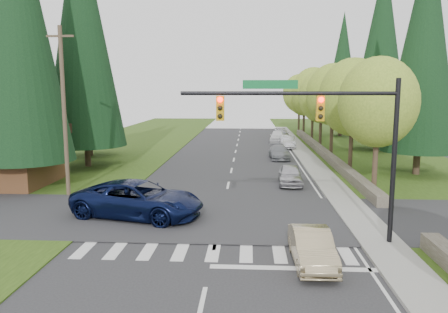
# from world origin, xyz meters

# --- Properties ---
(ground) EXTENTS (120.00, 120.00, 0.00)m
(ground) POSITION_xyz_m (0.00, 0.00, 0.00)
(ground) COLOR #28282B
(ground) RESTS_ON ground
(grass_east) EXTENTS (14.00, 110.00, 0.06)m
(grass_east) POSITION_xyz_m (13.00, 20.00, 0.03)
(grass_east) COLOR #2B4412
(grass_east) RESTS_ON ground
(grass_west) EXTENTS (14.00, 110.00, 0.06)m
(grass_west) POSITION_xyz_m (-13.00, 20.00, 0.03)
(grass_west) COLOR #2B4412
(grass_west) RESTS_ON ground
(cross_street) EXTENTS (120.00, 8.00, 0.10)m
(cross_street) POSITION_xyz_m (0.00, 8.00, 0.00)
(cross_street) COLOR #28282B
(cross_street) RESTS_ON ground
(sidewalk_east) EXTENTS (1.80, 80.00, 0.13)m
(sidewalk_east) POSITION_xyz_m (6.90, 22.00, 0.07)
(sidewalk_east) COLOR gray
(sidewalk_east) RESTS_ON ground
(curb_east) EXTENTS (0.20, 80.00, 0.13)m
(curb_east) POSITION_xyz_m (6.05, 22.00, 0.07)
(curb_east) COLOR gray
(curb_east) RESTS_ON ground
(stone_wall_north) EXTENTS (0.70, 40.00, 0.70)m
(stone_wall_north) POSITION_xyz_m (8.60, 30.00, 0.35)
(stone_wall_north) COLOR #4C4438
(stone_wall_north) RESTS_ON ground
(traffic_signal) EXTENTS (8.70, 0.37, 6.80)m
(traffic_signal) POSITION_xyz_m (4.37, 4.50, 4.98)
(traffic_signal) COLOR black
(traffic_signal) RESTS_ON ground
(brown_building) EXTENTS (8.40, 8.40, 5.40)m
(brown_building) POSITION_xyz_m (-15.00, 15.00, 3.14)
(brown_building) COLOR #4C2D19
(brown_building) RESTS_ON ground
(utility_pole) EXTENTS (1.60, 0.24, 10.00)m
(utility_pole) POSITION_xyz_m (-9.50, 12.00, 5.14)
(utility_pole) COLOR #473828
(utility_pole) RESTS_ON ground
(decid_tree_0) EXTENTS (4.80, 4.80, 8.37)m
(decid_tree_0) POSITION_xyz_m (9.20, 14.00, 5.60)
(decid_tree_0) COLOR #38281C
(decid_tree_0) RESTS_ON ground
(decid_tree_1) EXTENTS (5.20, 5.20, 8.80)m
(decid_tree_1) POSITION_xyz_m (9.30, 21.00, 5.80)
(decid_tree_1) COLOR #38281C
(decid_tree_1) RESTS_ON ground
(decid_tree_2) EXTENTS (5.00, 5.00, 8.82)m
(decid_tree_2) POSITION_xyz_m (9.10, 28.00, 5.93)
(decid_tree_2) COLOR #38281C
(decid_tree_2) RESTS_ON ground
(decid_tree_3) EXTENTS (5.00, 5.00, 8.55)m
(decid_tree_3) POSITION_xyz_m (9.20, 35.00, 5.66)
(decid_tree_3) COLOR #38281C
(decid_tree_3) RESTS_ON ground
(decid_tree_4) EXTENTS (5.40, 5.40, 9.18)m
(decid_tree_4) POSITION_xyz_m (9.30, 42.00, 6.06)
(decid_tree_4) COLOR #38281C
(decid_tree_4) RESTS_ON ground
(decid_tree_5) EXTENTS (4.80, 4.80, 8.30)m
(decid_tree_5) POSITION_xyz_m (9.10, 49.00, 5.53)
(decid_tree_5) COLOR #38281C
(decid_tree_5) RESTS_ON ground
(decid_tree_6) EXTENTS (5.20, 5.20, 8.86)m
(decid_tree_6) POSITION_xyz_m (9.20, 56.00, 5.86)
(decid_tree_6) COLOR #38281C
(decid_tree_6) RESTS_ON ground
(conifer_w_a) EXTENTS (6.12, 6.12, 19.80)m
(conifer_w_a) POSITION_xyz_m (-13.00, 14.00, 10.79)
(conifer_w_a) COLOR #38281C
(conifer_w_a) RESTS_ON ground
(conifer_w_b) EXTENTS (5.44, 5.44, 17.80)m
(conifer_w_b) POSITION_xyz_m (-16.00, 18.00, 9.79)
(conifer_w_b) COLOR #38281C
(conifer_w_b) RESTS_ON ground
(conifer_w_c) EXTENTS (6.46, 6.46, 20.80)m
(conifer_w_c) POSITION_xyz_m (-12.00, 22.00, 11.29)
(conifer_w_c) COLOR #38281C
(conifer_w_c) RESTS_ON ground
(conifer_w_e) EXTENTS (5.78, 5.78, 18.80)m
(conifer_w_e) POSITION_xyz_m (-14.00, 28.00, 10.29)
(conifer_w_e) COLOR #38281C
(conifer_w_e) RESTS_ON ground
(conifer_e_a) EXTENTS (5.44, 5.44, 17.80)m
(conifer_e_a) POSITION_xyz_m (14.00, 20.00, 9.79)
(conifer_e_a) COLOR #38281C
(conifer_e_a) RESTS_ON ground
(conifer_e_b) EXTENTS (6.12, 6.12, 19.80)m
(conifer_e_b) POSITION_xyz_m (15.00, 34.00, 10.79)
(conifer_e_b) COLOR #38281C
(conifer_e_b) RESTS_ON ground
(conifer_e_c) EXTENTS (5.10, 5.10, 16.80)m
(conifer_e_c) POSITION_xyz_m (14.00, 48.00, 9.29)
(conifer_e_c) COLOR #38281C
(conifer_e_c) RESTS_ON ground
(sedan_champagne) EXTENTS (1.46, 3.93, 1.28)m
(sedan_champagne) POSITION_xyz_m (3.70, 2.26, 0.64)
(sedan_champagne) COLOR tan
(sedan_champagne) RESTS_ON ground
(suv_navy) EXTENTS (7.13, 4.58, 1.83)m
(suv_navy) POSITION_xyz_m (-4.15, 7.83, 0.91)
(suv_navy) COLOR #0B1337
(suv_navy) RESTS_ON ground
(parked_car_a) EXTENTS (1.74, 3.96, 1.32)m
(parked_car_a) POSITION_xyz_m (4.20, 16.03, 0.66)
(parked_car_a) COLOR #B8B7BC
(parked_car_a) RESTS_ON ground
(parked_car_b) EXTENTS (1.92, 4.34, 1.24)m
(parked_car_b) POSITION_xyz_m (4.20, 27.26, 0.62)
(parked_car_b) COLOR gray
(parked_car_b) RESTS_ON ground
(parked_car_c) EXTENTS (1.52, 4.32, 1.42)m
(parked_car_c) POSITION_xyz_m (5.60, 34.84, 0.71)
(parked_car_c) COLOR silver
(parked_car_c) RESTS_ON ground
(parked_car_d) EXTENTS (2.26, 4.66, 1.53)m
(parked_car_d) POSITION_xyz_m (4.88, 40.01, 0.77)
(parked_car_d) COLOR white
(parked_car_d) RESTS_ON ground
(parked_car_e) EXTENTS (2.17, 4.67, 1.32)m
(parked_car_e) POSITION_xyz_m (5.60, 43.62, 0.66)
(parked_car_e) COLOR #9F9FA4
(parked_car_e) RESTS_ON ground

